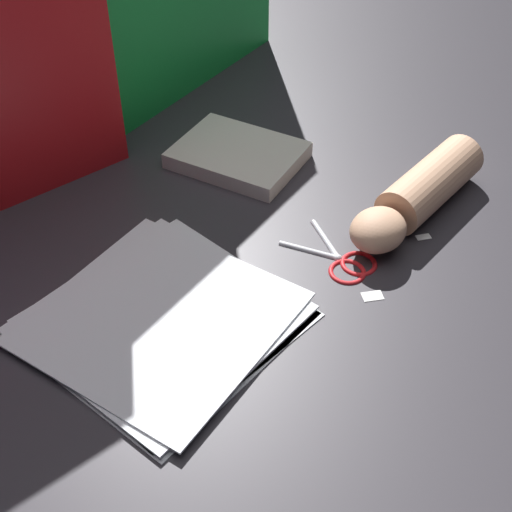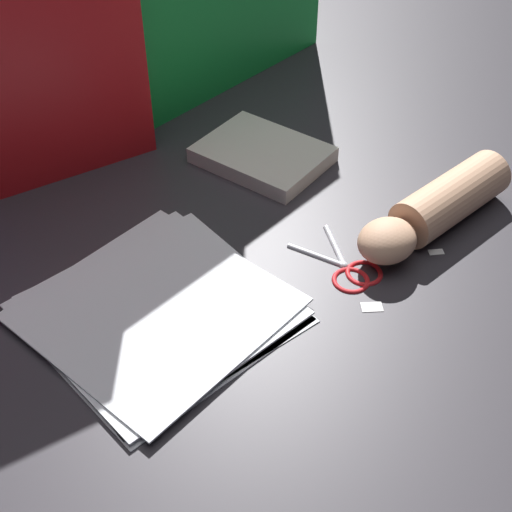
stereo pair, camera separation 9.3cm
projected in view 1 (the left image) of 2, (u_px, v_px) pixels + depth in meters
The scene contains 8 objects.
ground_plane at pixel (242, 273), 1.00m from camera, with size 6.00×6.00×0.00m, color #2D2B30.
backdrop_panel_center at pixel (14, 5), 1.01m from camera, with size 0.81×0.08×0.55m.
paper_stack at pixel (163, 319), 0.92m from camera, with size 0.33×0.32×0.01m.
book_closed at pixel (238, 155), 1.20m from camera, with size 0.19×0.23×0.03m.
scissors at pixel (343, 259), 1.01m from camera, with size 0.10×0.15×0.01m.
hand_forearm at pixel (418, 195), 1.08m from camera, with size 0.30×0.08×0.07m.
paper_scrap_near at pixel (372, 296), 0.96m from camera, with size 0.03×0.03×0.00m.
paper_scrap_mid at pixel (423, 237), 1.06m from camera, with size 0.02×0.02×0.00m.
Camera 1 is at (-0.56, -0.48, 0.68)m, focal length 50.00 mm.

